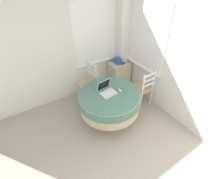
{
  "coord_description": "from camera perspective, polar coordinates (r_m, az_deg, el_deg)",
  "views": [
    {
      "loc": [
        -0.54,
        -0.26,
        2.56
      ],
      "look_at": [
        0.77,
        1.83,
        0.68
      ],
      "focal_mm": 24.0,
      "sensor_mm": 36.0,
      "label": 1
    }
  ],
  "objects": [
    {
      "name": "book_on_cabinet",
      "position": [
        4.08,
        3.6,
        10.2
      ],
      "size": [
        0.13,
        0.19,
        0.02
      ],
      "color": "#3F3F44",
      "rests_on": "corner_cabinet"
    },
    {
      "name": "corner_cabinet",
      "position": [
        4.26,
        2.72,
        5.96
      ],
      "size": [
        0.55,
        0.46,
        0.69
      ],
      "color": "beige",
      "rests_on": "ground_plane"
    },
    {
      "name": "round_dining_table",
      "position": [
        3.01,
        -0.9,
        -3.82
      ],
      "size": [
        1.24,
        1.24,
        0.75
      ],
      "color": "#4C3D2D",
      "rests_on": "ground_plane"
    },
    {
      "name": "dining_chair_near_back_window",
      "position": [
        3.73,
        -8.92,
        2.64
      ],
      "size": [
        0.46,
        0.45,
        0.96
      ],
      "color": "tan",
      "rests_on": "ground_plane"
    },
    {
      "name": "storage_box",
      "position": [
        4.04,
        2.25,
        10.9
      ],
      "size": [
        0.14,
        0.2,
        0.14
      ],
      "color": "#2D4C93",
      "rests_on": "corner_cabinet"
    },
    {
      "name": "cell_phone",
      "position": [
        2.98,
        3.32,
        -0.02
      ],
      "size": [
        0.1,
        0.12,
        0.01
      ],
      "color": "#B2B7BC",
      "rests_on": "round_dining_table"
    },
    {
      "name": "corner_room_shell",
      "position": [
        2.94,
        4.51,
        11.4
      ],
      "size": [
        4.12,
        4.82,
        2.55
      ],
      "color": "white",
      "rests_on": "ground_plane"
    },
    {
      "name": "dining_chair_near_right_window",
      "position": [
        3.56,
        11.7,
        0.38
      ],
      "size": [
        0.42,
        0.44,
        0.96
      ],
      "color": "tan",
      "rests_on": "ground_plane"
    },
    {
      "name": "computer_mouse",
      "position": [
        2.93,
        2.91,
        -0.26
      ],
      "size": [
        0.06,
        0.1,
        0.05
      ],
      "color": "silver",
      "rests_on": "round_dining_table"
    },
    {
      "name": "laptop",
      "position": [
        2.88,
        -2.03,
        -0.28
      ],
      "size": [
        0.33,
        0.33,
        0.24
      ],
      "color": "silver",
      "rests_on": "round_dining_table"
    }
  ]
}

